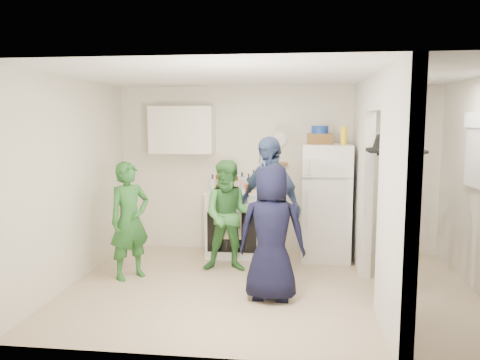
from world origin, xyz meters
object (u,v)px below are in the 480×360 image
Objects in this scene: wicker_basket at (320,139)px; blue_bowl at (320,130)px; person_nook at (394,210)px; fridge at (326,202)px; person_navy at (272,233)px; person_green_left at (130,220)px; person_green_center at (230,216)px; stove at (235,223)px; person_denim at (269,206)px; yellow_cup_stack_top at (344,136)px.

blue_bowl is at bearing 0.00° from wicker_basket.
blue_bowl reaches higher than person_nook.
person_nook reaches higher than fridge.
fridge is at bearing -26.57° from blue_bowl.
person_green_left is at bearing -12.29° from person_navy.
person_green_center is at bearing -147.75° from wicker_basket.
stove is 4.03× the size of blue_bowl.
person_denim reaches higher than person_green_center.
person_denim is at bearing -80.87° from person_navy.
person_navy reaches higher than person_green_left.
person_denim is (0.52, -0.10, 0.16)m from person_green_center.
person_nook is at bearing -155.80° from person_navy.
fridge is 1.12m from person_denim.
person_nook is at bearing -30.03° from stove.
blue_bowl is at bearing -22.08° from person_green_left.
stove is 1.36m from fridge.
person_nook is (0.81, -1.20, -0.79)m from wicker_basket.
person_green_center is 0.82× the size of person_denim.
person_green_left is (-1.18, -1.18, 0.26)m from stove.
person_green_left is at bearing -155.38° from fridge.
person_green_center is at bearing -83.14° from person_nook.
person_denim is at bearing -128.08° from blue_bowl.
person_green_left reaches higher than stove.
person_denim reaches higher than stove.
blue_bowl reaches higher than person_green_left.
person_green_center is 1.14m from person_navy.
wicker_basket is at bearing -105.16° from person_navy.
person_denim reaches higher than fridge.
wicker_basket reaches higher than person_denim.
person_green_left is 1.89m from person_navy.
person_green_center is at bearing -28.42° from person_green_left.
person_denim is (-0.67, -0.86, -0.96)m from blue_bowl.
blue_bowl is 1.80m from person_green_center.
blue_bowl is 2.12m from person_navy.
wicker_basket is at bearing 0.94° from stove.
fridge is at bearing 90.28° from person_denim.
stove is 1.69m from person_green_left.
person_nook is (1.49, -0.34, 0.05)m from person_denim.
wicker_basket is at bearing 154.89° from yellow_cup_stack_top.
person_denim is (1.73, 0.34, 0.16)m from person_green_left.
yellow_cup_stack_top reaches higher than person_green_left.
person_green_left is 0.83× the size of person_denim.
stove is 1.83m from person_navy.
person_navy is 1.51m from person_nook.
person_navy reaches higher than person_green_center.
person_nook is (0.49, -1.05, -0.84)m from yellow_cup_stack_top.
person_navy is at bearing -64.64° from person_green_left.
person_nook is at bearing -55.73° from blue_bowl.
wicker_basket is 2.06m from person_navy.
wicker_basket is 2.86m from person_green_left.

